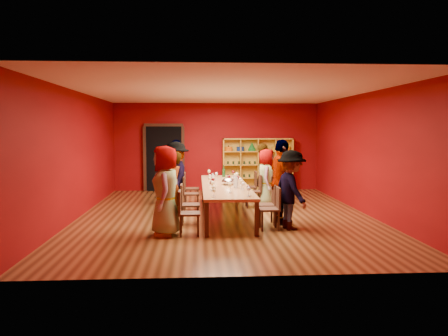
{
  "coord_description": "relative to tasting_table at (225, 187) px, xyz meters",
  "views": [
    {
      "loc": [
        -0.67,
        -10.54,
        2.09
      ],
      "look_at": [
        -0.01,
        0.13,
        1.15
      ],
      "focal_mm": 35.0,
      "sensor_mm": 36.0,
      "label": 1
    }
  ],
  "objects": [
    {
      "name": "room_shell",
      "position": [
        0.0,
        0.0,
        0.8
      ],
      "size": [
        7.1,
        9.1,
        3.04
      ],
      "color": "#4E2C14",
      "rests_on": "ground"
    },
    {
      "name": "tasting_table",
      "position": [
        0.0,
        0.0,
        0.0
      ],
      "size": [
        1.1,
        4.5,
        0.75
      ],
      "color": "#A87146",
      "rests_on": "ground"
    },
    {
      "name": "doorway",
      "position": [
        -1.8,
        4.43,
        0.42
      ],
      "size": [
        1.4,
        0.17,
        2.3
      ],
      "color": "black",
      "rests_on": "ground"
    },
    {
      "name": "shelving_unit",
      "position": [
        1.4,
        4.32,
        0.28
      ],
      "size": [
        2.4,
        0.4,
        1.8
      ],
      "color": "gold",
      "rests_on": "ground"
    },
    {
      "name": "chair_person_left_0",
      "position": [
        -0.91,
        -1.97,
        -0.2
      ],
      "size": [
        0.42,
        0.42,
        0.89
      ],
      "color": "black",
      "rests_on": "ground"
    },
    {
      "name": "person_left_0",
      "position": [
        -1.3,
        -1.97,
        0.19
      ],
      "size": [
        0.52,
        0.89,
        1.78
      ],
      "primitive_type": "imported",
      "rotation": [
        0.0,
        0.0,
        -1.52
      ],
      "color": "pink",
      "rests_on": "ground"
    },
    {
      "name": "chair_person_left_1",
      "position": [
        -0.91,
        -0.97,
        -0.2
      ],
      "size": [
        0.42,
        0.42,
        0.89
      ],
      "color": "black",
      "rests_on": "ground"
    },
    {
      "name": "person_left_1",
      "position": [
        -1.2,
        -0.97,
        0.11
      ],
      "size": [
        0.57,
        0.68,
        1.61
      ],
      "primitive_type": "imported",
      "rotation": [
        0.0,
        0.0,
        -1.83
      ],
      "color": "#506AA5",
      "rests_on": "ground"
    },
    {
      "name": "chair_person_left_3",
      "position": [
        -0.91,
        0.69,
        -0.2
      ],
      "size": [
        0.42,
        0.42,
        0.89
      ],
      "color": "black",
      "rests_on": "ground"
    },
    {
      "name": "person_left_3",
      "position": [
        -1.21,
        0.69,
        0.2
      ],
      "size": [
        0.57,
        1.19,
        1.79
      ],
      "primitive_type": "imported",
      "rotation": [
        0.0,
        0.0,
        -1.49
      ],
      "color": "pink",
      "rests_on": "ground"
    },
    {
      "name": "chair_person_left_4",
      "position": [
        -0.91,
        1.71,
        -0.2
      ],
      "size": [
        0.42,
        0.42,
        0.89
      ],
      "color": "black",
      "rests_on": "ground"
    },
    {
      "name": "person_left_4",
      "position": [
        -1.26,
        1.71,
        0.21
      ],
      "size": [
        0.65,
        1.13,
        1.81
      ],
      "primitive_type": "imported",
      "rotation": [
        0.0,
        0.0,
        -1.4
      ],
      "color": "#607FC5",
      "rests_on": "ground"
    },
    {
      "name": "chair_person_right_0",
      "position": [
        0.91,
        -1.6,
        -0.2
      ],
      "size": [
        0.42,
        0.42,
        0.89
      ],
      "color": "black",
      "rests_on": "ground"
    },
    {
      "name": "person_right_0",
      "position": [
        1.29,
        -1.6,
        0.14
      ],
      "size": [
        0.69,
        1.15,
        1.67
      ],
      "primitive_type": "imported",
      "rotation": [
        0.0,
        0.0,
        1.81
      ],
      "color": "silver",
      "rests_on": "ground"
    },
    {
      "name": "chair_person_right_1",
      "position": [
        0.91,
        -1.08,
        -0.2
      ],
      "size": [
        0.42,
        0.42,
        0.89
      ],
      "color": "black",
      "rests_on": "ground"
    },
    {
      "name": "person_right_1",
      "position": [
        1.19,
        -1.08,
        0.24
      ],
      "size": [
        0.68,
        1.17,
        1.88
      ],
      "primitive_type": "imported",
      "rotation": [
        0.0,
        0.0,
        1.74
      ],
      "color": "#5179A8",
      "rests_on": "ground"
    },
    {
      "name": "chair_person_right_3",
      "position": [
        0.91,
        1.04,
        -0.2
      ],
      "size": [
        0.42,
        0.42,
        0.89
      ],
      "color": "black",
      "rests_on": "ground"
    },
    {
      "name": "person_right_3",
      "position": [
        1.19,
        1.04,
        0.09
      ],
      "size": [
        0.56,
        0.84,
        1.58
      ],
      "primitive_type": "imported",
      "rotation": [
        0.0,
        0.0,
        1.38
      ],
      "color": "beige",
      "rests_on": "ground"
    },
    {
      "name": "chair_person_right_4",
      "position": [
        0.91,
        1.94,
        -0.2
      ],
      "size": [
        0.42,
        0.42,
        0.89
      ],
      "color": "black",
      "rests_on": "ground"
    },
    {
      "name": "person_right_4",
      "position": [
        1.25,
        1.94,
        0.15
      ],
      "size": [
        0.5,
        0.65,
        1.69
      ],
      "primitive_type": "imported",
      "rotation": [
        0.0,
        0.0,
        1.65
      ],
      "color": "beige",
      "rests_on": "ground"
    },
    {
      "name": "wine_glass_0",
      "position": [
        0.33,
        -0.77,
        0.2
      ],
      "size": [
        0.08,
        0.08,
        0.21
      ],
      "color": "silver",
      "rests_on": "tasting_table"
    },
    {
      "name": "wine_glass_1",
      "position": [
        -0.34,
        0.77,
        0.18
      ],
      "size": [
        0.07,
        0.07,
        0.18
      ],
      "color": "silver",
      "rests_on": "tasting_table"
    },
    {
      "name": "wine_glass_2",
      "position": [
        0.34,
        0.99,
        0.18
      ],
      "size": [
        0.07,
        0.07,
        0.18
      ],
      "color": "silver",
      "rests_on": "tasting_table"
    },
    {
      "name": "wine_glass_3",
      "position": [
        -0.28,
        0.93,
        0.19
      ],
      "size": [
        0.08,
        0.08,
        0.19
      ],
      "color": "silver",
      "rests_on": "tasting_table"
    },
    {
      "name": "wine_glass_4",
      "position": [
        0.37,
        1.85,
        0.18
      ],
      "size": [
        0.07,
        0.07,
        0.18
      ],
      "color": "silver",
      "rests_on": "tasting_table"
    },
    {
      "name": "wine_glass_5",
      "position": [
        -0.34,
        1.82,
        0.2
      ],
      "size": [
        0.08,
        0.08,
        0.21
      ],
      "color": "silver",
      "rests_on": "tasting_table"
    },
    {
      "name": "wine_glass_6",
      "position": [
        0.34,
        1.64,
        0.2
      ],
      "size": [
        0.08,
        0.08,
        0.2
      ],
      "color": "silver",
      "rests_on": "tasting_table"
    },
    {
      "name": "wine_glass_7",
      "position": [
        -0.33,
        -1.77,
        0.2
      ],
      "size": [
        0.08,
        0.08,
        0.21
      ],
      "color": "silver",
      "rests_on": "tasting_table"
    },
    {
      "name": "wine_glass_8",
      "position": [
        -0.34,
        -1.05,
        0.21
      ],
      "size": [
        0.09,
        0.09,
        0.22
      ],
      "color": "silver",
      "rests_on": "tasting_table"
    },
    {
      "name": "wine_glass_9",
      "position": [
        0.37,
        0.83,
        0.21
      ],
      "size": [
        0.09,
        0.09,
        0.22
      ],
      "color": "silver",
      "rests_on": "tasting_table"
    },
    {
      "name": "wine_glass_10",
      "position": [
        0.12,
        0.34,
        0.2
      ],
      "size": [
        0.08,
        0.08,
        0.2
      ],
      "color": "silver",
      "rests_on": "tasting_table"
    },
    {
      "name": "wine_glass_11",
      "position": [
        0.36,
        -1.9,
        0.2
      ],
      "size": [
        0.08,
        0.08,
        0.2
      ],
      "color": "silver",
      "rests_on": "tasting_table"
    },
    {
      "name": "wine_glass_12",
      "position": [
        -0.29,
        -0.11,
        0.19
      ],
      "size": [
        0.08,
        0.08,
        0.19
      ],
      "color": "silver",
      "rests_on": "tasting_table"
    },
    {
      "name": "wine_glass_13",
      "position": [
        -0.37,
        0.01,
        0.2
      ],
      "size": [
        0.08,
        0.08,
        0.2
      ],
      "color": "silver",
      "rests_on": "tasting_table"
    },
    {
      "name": "wine_glass_14",
      "position": [
        0.33,
        0.15,
        0.2
      ],
      "size": [
        0.08,
        0.08,
        0.2
      ],
      "color": "silver",
      "rests_on": "tasting_table"
    },
    {
      "name": "wine_glass_15",
      "position": [
        0.02,
        -1.35,
        0.21
      ],
      "size": [
        0.09,
        0.09,
        0.22
      ],
      "color": "silver",
      "rests_on": "tasting_table"
    },
    {
      "name": "wine_glass_16",
      "position": [
        0.37,
        -1.77,
        0.2
      ],
      "size": [
        0.08,
        0.08,
        0.21
      ],
      "color": "silver",
      "rests_on": "tasting_table"
    },
    {
      "name": "wine_glass_17",
      "position": [
        0.36,
        -0.19,
        0.19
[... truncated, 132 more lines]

